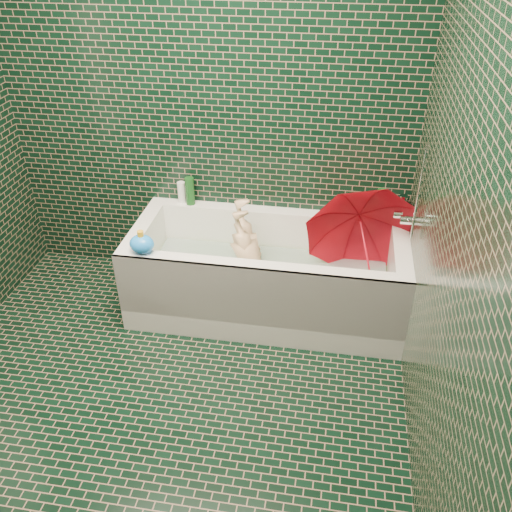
% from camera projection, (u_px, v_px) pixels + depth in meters
% --- Properties ---
extents(floor, '(2.80, 2.80, 0.00)m').
position_uv_depth(floor, '(152.00, 419.00, 2.81)').
color(floor, black).
rests_on(floor, ground).
extents(wall_back, '(2.80, 0.00, 2.80)m').
position_uv_depth(wall_back, '(205.00, 98.00, 3.27)').
color(wall_back, black).
rests_on(wall_back, floor).
extents(wall_right, '(0.00, 2.80, 2.80)m').
position_uv_depth(wall_right, '(463.00, 234.00, 1.94)').
color(wall_right, black).
rests_on(wall_right, floor).
extents(bathtub, '(1.70, 0.75, 0.55)m').
position_uv_depth(bathtub, '(267.00, 282.00, 3.46)').
color(bathtub, white).
rests_on(bathtub, floor).
extents(bath_mat, '(1.35, 0.47, 0.01)m').
position_uv_depth(bath_mat, '(267.00, 287.00, 3.50)').
color(bath_mat, '#41D42A').
rests_on(bath_mat, bathtub).
extents(water, '(1.48, 0.53, 0.00)m').
position_uv_depth(water, '(267.00, 269.00, 3.43)').
color(water, silver).
rests_on(water, bathtub).
extents(faucet, '(0.18, 0.19, 0.55)m').
position_uv_depth(faucet, '(411.00, 215.00, 3.05)').
color(faucet, silver).
rests_on(faucet, wall_right).
extents(child, '(0.88, 0.35, 0.35)m').
position_uv_depth(child, '(252.00, 265.00, 3.45)').
color(child, '#D6B086').
rests_on(child, bathtub).
extents(umbrella, '(0.83, 0.89, 0.83)m').
position_uv_depth(umbrella, '(365.00, 246.00, 3.20)').
color(umbrella, red).
rests_on(umbrella, bathtub).
extents(soap_bottle_a, '(0.09, 0.10, 0.23)m').
position_uv_depth(soap_bottle_a, '(400.00, 222.00, 3.42)').
color(soap_bottle_a, white).
rests_on(soap_bottle_a, bathtub).
extents(soap_bottle_b, '(0.11, 0.11, 0.18)m').
position_uv_depth(soap_bottle_b, '(384.00, 219.00, 3.46)').
color(soap_bottle_b, '#531E70').
rests_on(soap_bottle_b, bathtub).
extents(soap_bottle_c, '(0.14, 0.14, 0.15)m').
position_uv_depth(soap_bottle_c, '(374.00, 218.00, 3.46)').
color(soap_bottle_c, '#144718').
rests_on(soap_bottle_c, bathtub).
extents(bottle_right_tall, '(0.07, 0.07, 0.20)m').
position_uv_depth(bottle_right_tall, '(380.00, 204.00, 3.42)').
color(bottle_right_tall, '#144718').
rests_on(bottle_right_tall, bathtub).
extents(bottle_right_pump, '(0.05, 0.05, 0.18)m').
position_uv_depth(bottle_right_pump, '(402.00, 209.00, 3.38)').
color(bottle_right_pump, silver).
rests_on(bottle_right_pump, bathtub).
extents(bottle_left_tall, '(0.08, 0.08, 0.19)m').
position_uv_depth(bottle_left_tall, '(190.00, 191.00, 3.58)').
color(bottle_left_tall, '#144718').
rests_on(bottle_left_tall, bathtub).
extents(bottle_left_short, '(0.06, 0.06, 0.15)m').
position_uv_depth(bottle_left_short, '(182.00, 192.00, 3.61)').
color(bottle_left_short, white).
rests_on(bottle_left_short, bathtub).
extents(rubber_duck, '(0.13, 0.11, 0.10)m').
position_uv_depth(rubber_duck, '(369.00, 212.00, 3.44)').
color(rubber_duck, gold).
rests_on(rubber_duck, bathtub).
extents(bath_toy, '(0.16, 0.14, 0.14)m').
position_uv_depth(bath_toy, '(142.00, 244.00, 3.09)').
color(bath_toy, '#1B82FA').
rests_on(bath_toy, bathtub).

